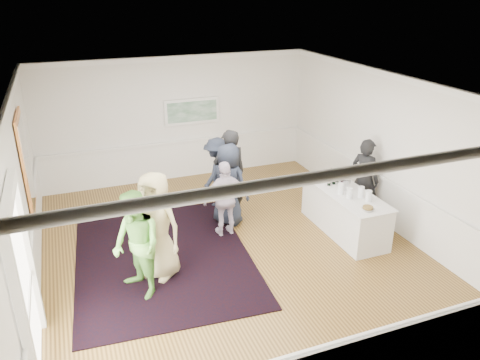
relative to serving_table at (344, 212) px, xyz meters
name	(u,v)px	position (x,y,z in m)	size (l,w,h in m)	color
floor	(230,249)	(-2.45, 0.17, -0.46)	(8.00, 8.00, 0.00)	olive
ceiling	(229,86)	(-2.45, 0.17, 2.74)	(7.00, 8.00, 0.02)	white
wall_left	(22,203)	(-5.95, 0.17, 1.14)	(0.02, 8.00, 3.20)	white
wall_right	(388,151)	(1.05, 0.17, 1.14)	(0.02, 8.00, 3.20)	white
wall_back	(177,119)	(-2.45, 4.17, 1.14)	(7.00, 0.02, 3.20)	white
wall_front	(354,301)	(-2.45, -3.83, 1.14)	(7.00, 0.02, 3.20)	white
wainscoting	(230,226)	(-2.45, 0.17, 0.04)	(7.00, 8.00, 1.00)	white
mirror	(26,164)	(-5.91, 1.47, 1.34)	(0.05, 1.25, 1.85)	#F09246
doorway	(23,277)	(-5.90, -1.73, 0.96)	(0.10, 1.78, 2.56)	white
landscape_painting	(192,111)	(-2.05, 4.12, 1.32)	(1.44, 0.06, 0.66)	white
area_rug	(163,258)	(-3.76, 0.31, -0.45)	(3.19, 4.18, 0.02)	black
serving_table	(344,212)	(0.00, 0.00, 0.00)	(0.85, 2.24, 0.91)	silver
bartender	(364,179)	(0.75, 0.44, 0.45)	(0.66, 0.43, 1.81)	black
guest_tan	(156,226)	(-3.93, -0.19, 0.52)	(0.96, 0.62, 1.96)	tan
guest_green	(137,245)	(-4.34, -0.63, 0.47)	(0.90, 0.70, 1.84)	#6AB147
guest_lilac	(226,199)	(-2.33, 0.77, 0.34)	(0.94, 0.39, 1.60)	silver
guest_dark_a	(217,172)	(-2.05, 2.18, 0.36)	(1.05, 0.61, 1.63)	#212838
guest_dark_b	(229,174)	(-1.97, 1.55, 0.54)	(0.73, 0.48, 2.00)	black
guest_navy	(229,184)	(-2.10, 1.24, 0.44)	(0.88, 0.57, 1.79)	#212838
wine_bottles	(335,176)	(0.02, 0.48, 0.60)	(0.44, 0.27, 0.31)	black
juice_pitchers	(355,192)	(-0.01, -0.30, 0.57)	(0.43, 0.62, 0.24)	#5EAF3E
ice_bucket	(344,183)	(0.04, 0.16, 0.56)	(0.26, 0.26, 0.24)	silver
nut_bowl	(368,209)	(-0.10, -0.87, 0.49)	(0.23, 0.23, 0.08)	white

